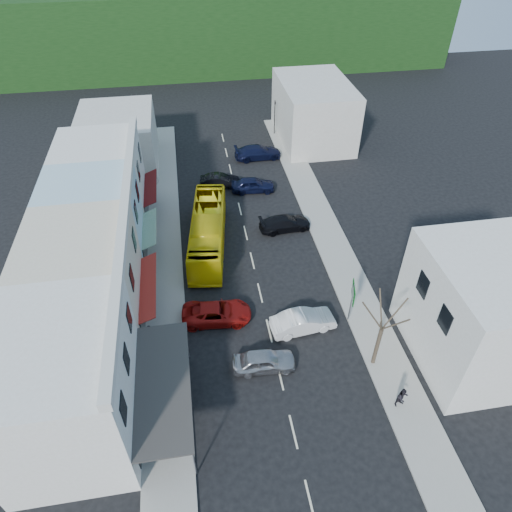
{
  "coord_description": "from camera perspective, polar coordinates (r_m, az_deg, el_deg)",
  "views": [
    {
      "loc": [
        -4.51,
        -21.53,
        25.98
      ],
      "look_at": [
        0.0,
        6.0,
        2.2
      ],
      "focal_mm": 32.0,
      "sensor_mm": 36.0,
      "label": 1
    }
  ],
  "objects": [
    {
      "name": "ground",
      "position": [
        34.05,
        1.65,
        -9.32
      ],
      "size": [
        120.0,
        120.0,
        0.0
      ],
      "primitive_type": "plane",
      "color": "black",
      "rests_on": "ground"
    },
    {
      "name": "sidewalk_left",
      "position": [
        40.92,
        -11.34,
        0.22
      ],
      "size": [
        3.0,
        52.0,
        0.15
      ],
      "primitive_type": "cube",
      "color": "gray",
      "rests_on": "ground"
    },
    {
      "name": "sidewalk_right",
      "position": [
        42.54,
        9.14,
        2.33
      ],
      "size": [
        3.0,
        52.0,
        0.15
      ],
      "primitive_type": "cube",
      "color": "gray",
      "rests_on": "ground"
    },
    {
      "name": "shopfront_row",
      "position": [
        35.37,
        -20.12,
        -0.94
      ],
      "size": [
        8.25,
        30.0,
        8.0
      ],
      "color": "beige",
      "rests_on": "ground"
    },
    {
      "name": "right_building",
      "position": [
        33.39,
        26.75,
        -6.22
      ],
      "size": [
        8.0,
        9.0,
        8.0
      ],
      "primitive_type": "cube",
      "color": "beige",
      "rests_on": "ground"
    },
    {
      "name": "distant_block_left",
      "position": [
        54.22,
        -16.81,
        13.65
      ],
      "size": [
        8.0,
        10.0,
        6.0
      ],
      "primitive_type": "cube",
      "color": "#B7B2A8",
      "rests_on": "ground"
    },
    {
      "name": "distant_block_right",
      "position": [
        58.32,
        7.2,
        17.47
      ],
      "size": [
        8.0,
        12.0,
        7.0
      ],
      "primitive_type": "cube",
      "color": "#B7B2A8",
      "rests_on": "ground"
    },
    {
      "name": "hillside",
      "position": [
        88.79,
        -8.03,
        27.59
      ],
      "size": [
        80.0,
        26.0,
        14.0
      ],
      "color": "black",
      "rests_on": "ground"
    },
    {
      "name": "bus",
      "position": [
        40.47,
        -6.02,
        3.05
      ],
      "size": [
        4.05,
        11.83,
        3.1
      ],
      "primitive_type": "imported",
      "rotation": [
        0.0,
        0.0,
        -0.14
      ],
      "color": "yellow",
      "rests_on": "ground"
    },
    {
      "name": "car_silver",
      "position": [
        31.48,
        1.02,
        -13.0
      ],
      "size": [
        4.48,
        2.01,
        1.4
      ],
      "primitive_type": "imported",
      "rotation": [
        0.0,
        0.0,
        1.52
      ],
      "color": "#9F9FA4",
      "rests_on": "ground"
    },
    {
      "name": "car_white",
      "position": [
        33.81,
        5.9,
        -8.25
      ],
      "size": [
        4.58,
        2.31,
        1.4
      ],
      "primitive_type": "imported",
      "rotation": [
        0.0,
        0.0,
        1.69
      ],
      "color": "silver",
      "rests_on": "ground"
    },
    {
      "name": "car_red",
      "position": [
        34.37,
        -4.93,
        -7.11
      ],
      "size": [
        4.74,
        2.28,
        1.4
      ],
      "primitive_type": "imported",
      "rotation": [
        0.0,
        0.0,
        1.49
      ],
      "color": "#98100D",
      "rests_on": "ground"
    },
    {
      "name": "car_black_near",
      "position": [
        42.79,
        3.64,
        4.13
      ],
      "size": [
        4.65,
        2.24,
        1.4
      ],
      "primitive_type": "imported",
      "rotation": [
        0.0,
        0.0,
        1.66
      ],
      "color": "black",
      "rests_on": "ground"
    },
    {
      "name": "car_navy_mid",
      "position": [
        48.22,
        -0.4,
        8.82
      ],
      "size": [
        4.53,
        2.16,
        1.4
      ],
      "primitive_type": "imported",
      "rotation": [
        0.0,
        0.0,
        1.49
      ],
      "color": "black",
      "rests_on": "ground"
    },
    {
      "name": "car_black_far",
      "position": [
        49.16,
        -4.54,
        9.36
      ],
      "size": [
        4.59,
        2.33,
        1.4
      ],
      "primitive_type": "imported",
      "rotation": [
        0.0,
        0.0,
        1.45
      ],
      "color": "black",
      "rests_on": "ground"
    },
    {
      "name": "car_navy_far",
      "position": [
        54.43,
        0.24,
        12.77
      ],
      "size": [
        4.58,
        2.04,
        1.4
      ],
      "primitive_type": "imported",
      "rotation": [
        0.0,
        0.0,
        1.61
      ],
      "color": "black",
      "rests_on": "ground"
    },
    {
      "name": "pedestrian_left",
      "position": [
        33.47,
        -13.05,
        -9.28
      ],
      "size": [
        0.44,
        0.63,
        1.7
      ],
      "primitive_type": "imported",
      "rotation": [
        0.0,
        0.0,
        1.5
      ],
      "color": "black",
      "rests_on": "sidewalk_left"
    },
    {
      "name": "pedestrian_right",
      "position": [
        30.95,
        17.87,
        -16.4
      ],
      "size": [
        0.78,
        0.59,
        1.7
      ],
      "primitive_type": "imported",
      "rotation": [
        0.0,
        0.0,
        0.23
      ],
      "color": "black",
      "rests_on": "sidewalk_right"
    },
    {
      "name": "direction_sign",
      "position": [
        34.06,
        11.81,
        -5.8
      ],
      "size": [
        1.0,
        1.75,
        3.7
      ],
      "primitive_type": null,
      "rotation": [
        0.0,
        0.0,
        -0.26
      ],
      "color": "#065711",
      "rests_on": "ground"
    },
    {
      "name": "street_tree",
      "position": [
        30.52,
        15.44,
        -8.81
      ],
      "size": [
        2.3,
        2.3,
        7.14
      ],
      "primitive_type": null,
      "rotation": [
        0.0,
        0.0,
        0.01
      ],
      "color": "#32281C",
      "rests_on": "ground"
    },
    {
      "name": "traffic_signal",
      "position": [
        59.52,
        2.34,
        16.87
      ],
      "size": [
        1.04,
        1.18,
        4.42
      ],
      "primitive_type": null,
      "rotation": [
        0.0,
        0.0,
        3.51
      ],
      "color": "black",
      "rests_on": "ground"
    }
  ]
}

